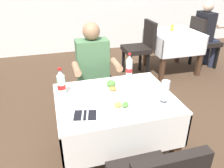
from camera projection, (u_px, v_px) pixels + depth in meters
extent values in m
cube|color=white|center=(115.00, 98.00, 1.98)|extent=(1.03, 0.81, 0.02)
cube|color=white|center=(130.00, 143.00, 1.72)|extent=(1.03, 0.02, 0.32)
cube|color=white|center=(104.00, 93.00, 2.40)|extent=(1.03, 0.02, 0.32)
cube|color=white|center=(59.00, 123.00, 1.93)|extent=(0.02, 0.81, 0.32)
cube|color=white|center=(165.00, 106.00, 2.18)|extent=(0.02, 0.81, 0.32)
cube|color=#472D1E|center=(176.00, 147.00, 1.97)|extent=(0.07, 0.07, 0.74)
cube|color=#472D1E|center=(64.00, 119.00, 2.34)|extent=(0.07, 0.07, 0.74)
cube|color=#472D1E|center=(145.00, 106.00, 2.56)|extent=(0.07, 0.07, 0.74)
cube|color=black|center=(98.00, 88.00, 2.70)|extent=(0.44, 0.44, 0.08)
cube|color=black|center=(93.00, 60.00, 2.79)|extent=(0.42, 0.06, 0.44)
cube|color=black|center=(88.00, 116.00, 2.63)|extent=(0.04, 0.04, 0.45)
cube|color=black|center=(116.00, 111.00, 2.72)|extent=(0.04, 0.04, 0.45)
cube|color=black|center=(83.00, 101.00, 2.92)|extent=(0.04, 0.04, 0.45)
cube|color=black|center=(108.00, 98.00, 3.01)|extent=(0.04, 0.04, 0.45)
cylinder|color=#282D42|center=(92.00, 117.00, 2.62)|extent=(0.10, 0.10, 0.45)
cylinder|color=#282D42|center=(105.00, 115.00, 2.66)|extent=(0.10, 0.10, 0.45)
cube|color=#282D42|center=(95.00, 88.00, 2.64)|extent=(0.34, 0.36, 0.12)
cube|color=#4C754C|center=(93.00, 61.00, 2.57)|extent=(0.36, 0.20, 0.50)
sphere|color=#997051|center=(91.00, 31.00, 2.41)|extent=(0.19, 0.19, 0.19)
cylinder|color=#997051|center=(76.00, 69.00, 2.31)|extent=(0.07, 0.26, 0.07)
cylinder|color=#997051|center=(116.00, 64.00, 2.42)|extent=(0.07, 0.26, 0.07)
cylinder|color=white|center=(121.00, 109.00, 1.79)|extent=(0.25, 0.25, 0.01)
ellipsoid|color=#4C8E38|center=(125.00, 104.00, 1.82)|extent=(0.09, 0.09, 0.03)
ellipsoid|color=gold|center=(118.00, 105.00, 1.79)|extent=(0.06, 0.04, 0.06)
cylinder|color=white|center=(114.00, 88.00, 2.11)|extent=(0.23, 0.23, 0.01)
ellipsoid|color=#B77A38|center=(113.00, 89.00, 2.05)|extent=(0.10, 0.10, 0.03)
ellipsoid|color=#4C8E38|center=(111.00, 83.00, 2.12)|extent=(0.11, 0.11, 0.06)
cylinder|color=white|center=(164.00, 102.00, 1.89)|extent=(0.07, 0.07, 0.01)
cylinder|color=white|center=(164.00, 101.00, 1.88)|extent=(0.02, 0.02, 0.03)
cylinder|color=white|center=(165.00, 90.00, 1.84)|extent=(0.07, 0.07, 0.17)
cylinder|color=#C68928|center=(164.00, 95.00, 1.86)|extent=(0.06, 0.06, 0.07)
cylinder|color=silver|center=(129.00, 69.00, 2.28)|extent=(0.07, 0.07, 0.20)
cylinder|color=red|center=(129.00, 70.00, 2.28)|extent=(0.07, 0.07, 0.04)
cone|color=silver|center=(130.00, 57.00, 2.22)|extent=(0.06, 0.06, 0.05)
cylinder|color=red|center=(130.00, 54.00, 2.21)|extent=(0.03, 0.03, 0.02)
cylinder|color=silver|center=(61.00, 86.00, 1.97)|extent=(0.07, 0.07, 0.19)
cylinder|color=red|center=(62.00, 86.00, 1.97)|extent=(0.07, 0.07, 0.04)
cone|color=silver|center=(60.00, 73.00, 1.91)|extent=(0.06, 0.06, 0.05)
cylinder|color=red|center=(60.00, 69.00, 1.89)|extent=(0.03, 0.03, 0.02)
cube|color=black|center=(85.00, 115.00, 1.72)|extent=(0.20, 0.17, 0.01)
cube|color=silver|center=(83.00, 114.00, 1.72)|extent=(0.06, 0.19, 0.01)
cube|color=silver|center=(87.00, 114.00, 1.72)|extent=(0.06, 0.19, 0.01)
cube|color=white|center=(174.00, 32.00, 4.05)|extent=(0.85, 0.84, 0.02)
cube|color=white|center=(185.00, 48.00, 3.77)|extent=(0.85, 0.02, 0.32)
cube|color=white|center=(163.00, 35.00, 4.48)|extent=(0.85, 0.02, 0.32)
cube|color=white|center=(152.00, 43.00, 4.02)|extent=(0.02, 0.84, 0.32)
cube|color=white|center=(193.00, 39.00, 4.23)|extent=(0.02, 0.84, 0.32)
cube|color=#472D1E|center=(163.00, 61.00, 3.82)|extent=(0.07, 0.07, 0.74)
cube|color=#472D1E|center=(200.00, 57.00, 4.00)|extent=(0.07, 0.07, 0.74)
cube|color=#472D1E|center=(146.00, 48.00, 4.44)|extent=(0.07, 0.07, 0.74)
cube|color=#472D1E|center=(179.00, 45.00, 4.62)|extent=(0.07, 0.07, 0.74)
cube|color=black|center=(136.00, 49.00, 3.99)|extent=(0.44, 0.44, 0.08)
cube|color=black|center=(150.00, 34.00, 3.93)|extent=(0.06, 0.42, 0.44)
cube|color=black|center=(123.00, 61.00, 4.21)|extent=(0.04, 0.04, 0.45)
cube|color=black|center=(129.00, 68.00, 3.92)|extent=(0.04, 0.04, 0.45)
cube|color=black|center=(140.00, 59.00, 4.30)|extent=(0.04, 0.04, 0.45)
cube|color=black|center=(147.00, 66.00, 4.01)|extent=(0.04, 0.04, 0.45)
cube|color=black|center=(206.00, 43.00, 4.34)|extent=(0.44, 0.44, 0.08)
cube|color=black|center=(197.00, 30.00, 4.16)|extent=(0.06, 0.42, 0.44)
cube|color=black|center=(216.00, 58.00, 4.36)|extent=(0.04, 0.04, 0.45)
cube|color=black|center=(205.00, 52.00, 4.65)|extent=(0.04, 0.04, 0.45)
cube|color=black|center=(201.00, 59.00, 4.28)|extent=(0.04, 0.04, 0.45)
cube|color=black|center=(191.00, 54.00, 4.57)|extent=(0.04, 0.04, 0.45)
cylinder|color=#282D42|center=(212.00, 56.00, 4.43)|extent=(0.10, 0.10, 0.45)
cylinder|color=#282D42|center=(207.00, 54.00, 4.57)|extent=(0.10, 0.10, 0.45)
cube|color=#282D42|center=(205.00, 42.00, 4.33)|extent=(0.36, 0.34, 0.12)
cube|color=black|center=(205.00, 26.00, 4.17)|extent=(0.20, 0.36, 0.50)
sphere|color=beige|center=(208.00, 6.00, 4.01)|extent=(0.19, 0.19, 0.19)
cylinder|color=beige|center=(224.00, 26.00, 4.03)|extent=(0.26, 0.07, 0.07)
cylinder|color=beige|center=(208.00, 21.00, 4.40)|extent=(0.26, 0.07, 0.07)
cylinder|color=gold|center=(172.00, 28.00, 4.04)|extent=(0.06, 0.06, 0.11)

